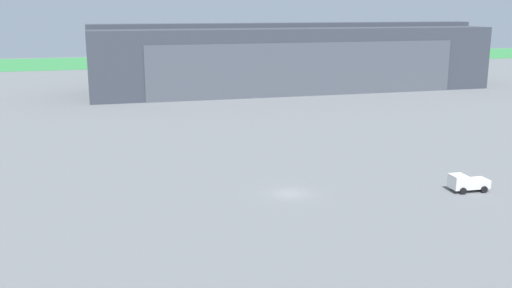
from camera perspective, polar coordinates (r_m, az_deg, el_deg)
name	(u,v)px	position (r m, az deg, el deg)	size (l,w,h in m)	color
ground_plane	(290,193)	(73.06, 3.29, -4.80)	(440.00, 440.00, 0.00)	slate
grass_field_strip	(147,61)	(255.90, -10.52, 7.87)	(440.00, 56.00, 0.08)	#348142
maintenance_hangar	(290,58)	(165.66, 3.28, 8.32)	(108.46, 28.52, 18.26)	#383D47
ops_van	(467,183)	(78.19, 19.74, -3.55)	(4.92, 2.78, 2.15)	white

